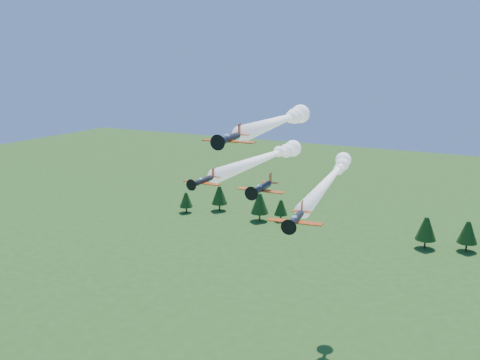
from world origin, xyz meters
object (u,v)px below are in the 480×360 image
at_px(plane_left, 267,157).
at_px(plane_right, 331,178).
at_px(plane_lead, 281,120).
at_px(plane_slot, 261,188).

height_order(plane_left, plane_right, plane_left).
relative_size(plane_left, plane_right, 0.78).
xyz_separation_m(plane_lead, plane_slot, (0.31, -8.40, -10.48)).
relative_size(plane_lead, plane_left, 0.97).
bearing_deg(plane_lead, plane_right, 67.94).
relative_size(plane_lead, plane_slot, 4.64).
xyz_separation_m(plane_right, plane_slot, (-4.25, -24.13, 2.60)).
height_order(plane_lead, plane_right, plane_lead).
xyz_separation_m(plane_lead, plane_right, (4.57, 15.73, -13.08)).
bearing_deg(plane_slot, plane_right, 76.95).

